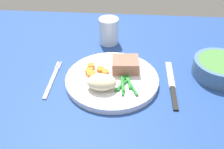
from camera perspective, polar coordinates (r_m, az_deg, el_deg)
dining_table at (r=72.38cm, az=1.86°, el=-2.30°), size 120.00×90.00×2.00cm
dinner_plate at (r=71.26cm, az=-0.00°, el=-1.15°), size 25.44×25.44×1.60cm
meat_portion at (r=72.85cm, az=2.95°, el=2.21°), size 7.75×6.69×3.40cm
mashed_potatoes at (r=66.22cm, az=-2.29°, el=-1.69°), size 7.64×5.47×3.74cm
carrot_slices at (r=72.41cm, az=-3.94°, el=0.81°), size 6.60×6.06×1.27cm
green_beans at (r=68.10cm, az=2.94°, el=-2.06°), size 6.22×9.49×0.90cm
fork at (r=74.34cm, az=-12.90°, el=-0.98°), size 1.44×16.60×0.40cm
knife at (r=72.25cm, az=12.98°, el=-2.27°), size 1.70×20.50×0.64cm
water_glass at (r=87.92cm, az=-0.73°, el=9.15°), size 6.52×6.52×8.69cm
salad_bowl at (r=78.81cm, az=22.53°, el=1.48°), size 14.64×14.64×4.69cm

